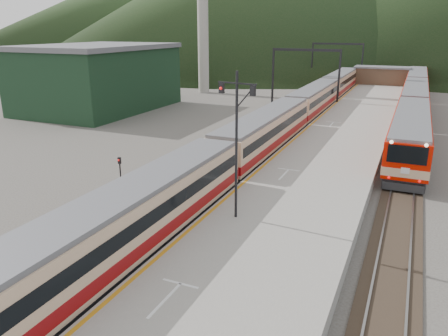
% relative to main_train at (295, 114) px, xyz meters
% --- Properties ---
extents(track_main, '(2.60, 200.00, 0.23)m').
position_rel_main_train_xyz_m(track_main, '(0.00, 0.97, -1.88)').
color(track_main, black).
rests_on(track_main, ground).
extents(track_far, '(2.60, 200.00, 0.23)m').
position_rel_main_train_xyz_m(track_far, '(-5.00, 0.97, -1.88)').
color(track_far, black).
rests_on(track_far, ground).
extents(track_second, '(2.60, 200.00, 0.23)m').
position_rel_main_train_xyz_m(track_second, '(11.50, 0.97, -1.88)').
color(track_second, black).
rests_on(track_second, ground).
extents(platform, '(8.00, 100.00, 1.00)m').
position_rel_main_train_xyz_m(platform, '(5.60, -1.03, -1.45)').
color(platform, gray).
rests_on(platform, ground).
extents(gantry_near, '(9.55, 0.25, 8.00)m').
position_rel_main_train_xyz_m(gantry_near, '(-2.85, 15.97, 3.64)').
color(gantry_near, black).
rests_on(gantry_near, ground).
extents(gantry_far, '(9.55, 0.25, 8.00)m').
position_rel_main_train_xyz_m(gantry_far, '(-2.85, 40.97, 3.64)').
color(gantry_far, black).
rests_on(gantry_far, ground).
extents(warehouse, '(14.50, 20.50, 8.60)m').
position_rel_main_train_xyz_m(warehouse, '(-28.00, 2.97, 2.37)').
color(warehouse, black).
rests_on(warehouse, ground).
extents(smokestack, '(1.80, 1.80, 30.00)m').
position_rel_main_train_xyz_m(smokestack, '(-22.00, 22.97, 13.05)').
color(smokestack, '#9E998E').
rests_on(smokestack, ground).
extents(station_shed, '(9.40, 4.40, 3.10)m').
position_rel_main_train_xyz_m(station_shed, '(5.60, 38.97, 0.62)').
color(station_shed, '#4E3929').
rests_on(station_shed, platform).
extents(main_train, '(2.82, 77.24, 3.44)m').
position_rel_main_train_xyz_m(main_train, '(0.00, 0.00, 0.00)').
color(main_train, tan).
rests_on(main_train, track_main).
extents(second_train, '(3.01, 61.63, 3.67)m').
position_rel_main_train_xyz_m(second_train, '(11.50, 15.65, 0.12)').
color(second_train, '#C80F00').
rests_on(second_train, track_second).
extents(signal_mast, '(2.18, 0.50, 7.74)m').
position_rel_main_train_xyz_m(signal_mast, '(3.39, -24.94, 3.74)').
color(signal_mast, black).
rests_on(signal_mast, platform).
extents(short_signal_b, '(0.22, 0.16, 2.27)m').
position_rel_main_train_xyz_m(short_signal_b, '(-3.31, -13.48, -0.48)').
color(short_signal_b, black).
rests_on(short_signal_b, ground).
extents(short_signal_c, '(0.27, 0.24, 2.27)m').
position_rel_main_train_xyz_m(short_signal_c, '(-6.57, -21.66, -0.48)').
color(short_signal_c, black).
rests_on(short_signal_c, ground).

